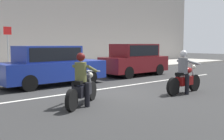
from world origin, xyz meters
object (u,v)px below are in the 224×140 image
(parked_hatchback_maroon, at_px, (134,59))
(street_sign_post, at_px, (8,45))
(motorcycle_with_rider_gray, at_px, (184,76))
(parked_sedan_cobalt_blue, at_px, (51,65))
(motorcycle_with_rider_olive, at_px, (82,84))

(parked_hatchback_maroon, height_order, street_sign_post, street_sign_post)
(parked_hatchback_maroon, xyz_separation_m, street_sign_post, (-5.45, 4.57, 0.80))
(parked_hatchback_maroon, bearing_deg, street_sign_post, 140.03)
(motorcycle_with_rider_gray, xyz_separation_m, street_sign_post, (-2.89, 9.62, 1.09))
(parked_sedan_cobalt_blue, bearing_deg, motorcycle_with_rider_gray, -60.24)
(parked_sedan_cobalt_blue, xyz_separation_m, street_sign_post, (-0.10, 4.75, 0.85))
(parked_sedan_cobalt_blue, bearing_deg, parked_hatchback_maroon, 1.89)
(motorcycle_with_rider_gray, bearing_deg, parked_hatchback_maroon, 63.03)
(parked_sedan_cobalt_blue, relative_size, parked_hatchback_maroon, 1.16)
(parked_hatchback_maroon, distance_m, street_sign_post, 7.16)
(motorcycle_with_rider_olive, distance_m, parked_hatchback_maroon, 7.76)
(parked_sedan_cobalt_blue, height_order, street_sign_post, street_sign_post)
(street_sign_post, bearing_deg, parked_sedan_cobalt_blue, -88.81)
(motorcycle_with_rider_gray, distance_m, parked_sedan_cobalt_blue, 5.62)
(motorcycle_with_rider_olive, relative_size, parked_hatchback_maroon, 0.46)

